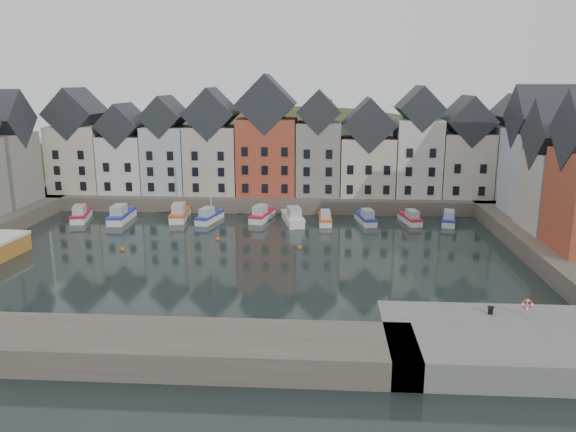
# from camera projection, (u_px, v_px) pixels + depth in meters

# --- Properties ---
(ground) EXTENTS (260.00, 260.00, 0.00)m
(ground) POSITION_uv_depth(u_px,v_px,m) (241.00, 262.00, 59.72)
(ground) COLOR black
(ground) RESTS_ON ground
(far_quay) EXTENTS (90.00, 16.00, 2.00)m
(far_quay) POSITION_uv_depth(u_px,v_px,m) (269.00, 196.00, 88.58)
(far_quay) COLOR #53483F
(far_quay) RESTS_ON ground
(near_quay) EXTENTS (18.00, 10.00, 2.00)m
(near_quay) POSITION_uv_depth(u_px,v_px,m) (515.00, 345.00, 38.70)
(near_quay) COLOR #60605E
(near_quay) RESTS_ON ground
(near_wall) EXTENTS (50.00, 6.00, 2.00)m
(near_wall) POSITION_uv_depth(u_px,v_px,m) (51.00, 344.00, 38.77)
(near_wall) COLOR #53483F
(near_wall) RESTS_ON ground
(hillside) EXTENTS (153.60, 70.40, 64.00)m
(hillside) POSITION_uv_depth(u_px,v_px,m) (282.00, 260.00, 118.25)
(hillside) COLOR #29371B
(hillside) RESTS_ON ground
(far_terrace) EXTENTS (72.37, 8.16, 17.78)m
(far_terrace) POSITION_uv_depth(u_px,v_px,m) (288.00, 148.00, 84.60)
(far_terrace) COLOR beige
(far_terrace) RESTS_ON far_quay
(right_terrace) EXTENTS (8.30, 24.25, 16.36)m
(right_terrace) POSITION_uv_depth(u_px,v_px,m) (567.00, 170.00, 63.19)
(right_terrace) COLOR #ACB7BF
(right_terrace) RESTS_ON right_quay
(mooring_buoys) EXTENTS (20.50, 5.50, 0.50)m
(mooring_buoys) POSITION_uv_depth(u_px,v_px,m) (214.00, 245.00, 65.11)
(mooring_buoys) COLOR #C35717
(mooring_buoys) RESTS_ON ground
(boat_a) EXTENTS (3.33, 6.61, 2.43)m
(boat_a) POSITION_uv_depth(u_px,v_px,m) (81.00, 215.00, 77.34)
(boat_a) COLOR silver
(boat_a) RESTS_ON ground
(boat_b) EXTENTS (2.38, 7.00, 2.66)m
(boat_b) POSITION_uv_depth(u_px,v_px,m) (121.00, 216.00, 76.69)
(boat_b) COLOR silver
(boat_b) RESTS_ON ground
(boat_c) EXTENTS (2.71, 6.98, 2.62)m
(boat_c) POSITION_uv_depth(u_px,v_px,m) (180.00, 214.00, 77.80)
(boat_c) COLOR silver
(boat_c) RESTS_ON ground
(boat_d) EXTENTS (3.17, 6.19, 11.33)m
(boat_d) POSITION_uv_depth(u_px,v_px,m) (209.00, 216.00, 76.51)
(boat_d) COLOR silver
(boat_d) RESTS_ON ground
(boat_e) EXTENTS (3.27, 6.64, 2.44)m
(boat_e) POSITION_uv_depth(u_px,v_px,m) (262.00, 215.00, 77.38)
(boat_e) COLOR silver
(boat_e) RESTS_ON ground
(boat_f) EXTENTS (3.68, 7.16, 2.63)m
(boat_f) POSITION_uv_depth(u_px,v_px,m) (293.00, 218.00, 75.51)
(boat_f) COLOR silver
(boat_f) RESTS_ON ground
(boat_g) EXTENTS (1.89, 5.56, 2.11)m
(boat_g) POSITION_uv_depth(u_px,v_px,m) (325.00, 219.00, 75.61)
(boat_g) COLOR silver
(boat_g) RESTS_ON ground
(boat_h) EXTENTS (2.90, 6.04, 2.23)m
(boat_h) POSITION_uv_depth(u_px,v_px,m) (366.00, 218.00, 75.75)
(boat_h) COLOR silver
(boat_h) RESTS_ON ground
(boat_i) EXTENTS (2.84, 5.73, 2.11)m
(boat_i) POSITION_uv_depth(u_px,v_px,m) (410.00, 218.00, 75.82)
(boat_i) COLOR silver
(boat_i) RESTS_ON ground
(boat_j) EXTENTS (2.99, 5.94, 2.19)m
(boat_j) POSITION_uv_depth(u_px,v_px,m) (449.00, 219.00, 75.32)
(boat_j) COLOR silver
(boat_j) RESTS_ON ground
(mooring_bollard) EXTENTS (0.48, 0.48, 0.56)m
(mooring_bollard) POSITION_uv_depth(u_px,v_px,m) (491.00, 310.00, 41.28)
(mooring_bollard) COLOR black
(mooring_bollard) RESTS_ON near_quay
(life_ring_post) EXTENTS (0.80, 0.17, 1.30)m
(life_ring_post) POSITION_uv_depth(u_px,v_px,m) (527.00, 305.00, 40.85)
(life_ring_post) COLOR gray
(life_ring_post) RESTS_ON near_quay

